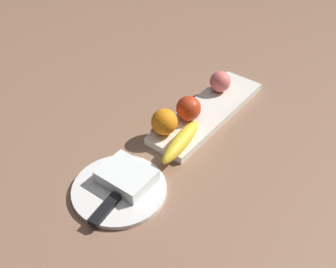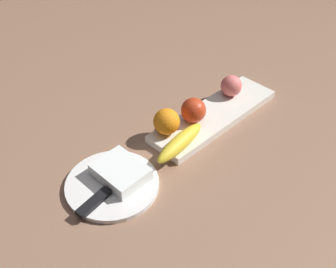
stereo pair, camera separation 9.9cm
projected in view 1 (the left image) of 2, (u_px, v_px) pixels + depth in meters
The scene contains 9 objects.
ground_plane at pixel (204, 115), 1.14m from camera, with size 2.40×2.40×0.00m, color #8B644C.
fruit_tray at pixel (207, 112), 1.13m from camera, with size 0.41×0.12×0.02m, color white.
apple at pixel (189, 108), 1.07m from camera, with size 0.07×0.07×0.07m, color red.
banana at pixel (181, 141), 0.99m from camera, with size 0.18×0.04×0.04m, color yellow.
orange_near_apple at pixel (164, 122), 1.03m from camera, with size 0.07×0.07×0.07m, color orange.
peach at pixel (220, 82), 1.17m from camera, with size 0.06×0.06×0.06m, color #EA6E69.
dinner_plate at pixel (119, 190), 0.92m from camera, with size 0.22×0.22×0.01m, color white.
folded_napkin at pixel (127, 176), 0.92m from camera, with size 0.10×0.12×0.03m, color white.
knife at pixel (109, 205), 0.87m from camera, with size 0.18×0.05×0.01m.
Camera 1 is at (-0.77, -0.47, 0.70)m, focal length 42.83 mm.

